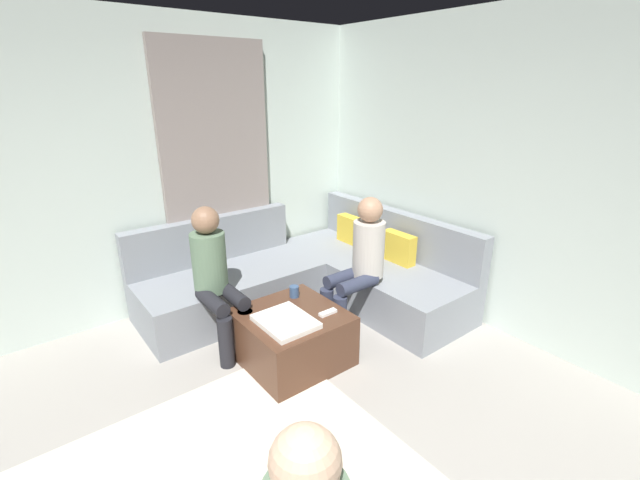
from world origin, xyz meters
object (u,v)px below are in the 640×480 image
Objects in this scene: sectional_couch at (312,276)px; game_remote at (328,313)px; person_on_couch_back at (360,259)px; ottoman at (292,337)px; person_on_couch_side at (215,274)px; coffee_mug at (294,292)px.

sectional_couch is 1.03m from game_remote.
game_remote is 0.65m from person_on_couch_back.
sectional_couch is 1.01m from ottoman.
person_on_couch_side is (0.15, -1.09, 0.38)m from sectional_couch.
sectional_couch is at bearing -172.25° from person_on_couch_side.
coffee_mug is 0.65m from person_on_couch_back.
person_on_couch_back reaches higher than ottoman.
person_on_couch_side is (-0.74, -0.58, 0.23)m from game_remote.
ottoman is 8.00× the size of coffee_mug.
person_on_couch_side is (-0.49, -1.14, 0.00)m from person_on_couch_back.
sectional_couch reaches higher than coffee_mug.
coffee_mug is at bearing 140.71° from ottoman.
ottoman is 5.07× the size of game_remote.
person_on_couch_side is (-0.56, -0.36, 0.45)m from ottoman.
person_on_couch_side is (-0.34, -0.54, 0.19)m from coffee_mug.
person_on_couch_back is at bearing 113.80° from game_remote.
game_remote is (0.18, 0.22, 0.22)m from ottoman.
ottoman is 0.63× the size of person_on_couch_back.
sectional_couch is at bearing 134.06° from ottoman.
coffee_mug reaches higher than ottoman.
game_remote is 0.12× the size of person_on_couch_side.
ottoman is at bearing -45.94° from sectional_couch.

